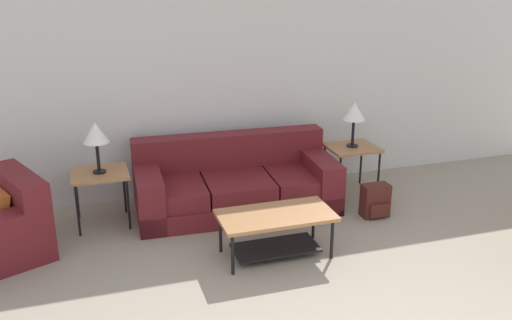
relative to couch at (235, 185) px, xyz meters
The scene contains 8 objects.
wall_back 1.21m from the couch, 79.45° to the left, with size 9.17×0.06×2.60m.
couch is the anchor object (origin of this frame).
coffee_table 1.21m from the couch, 86.82° to the right, with size 1.11×0.57×0.44m.
side_table_left 1.52m from the couch, behind, with size 0.60×0.54×0.60m.
side_table_right 1.51m from the couch, ahead, with size 0.60×0.54×0.60m.
table_lamp_left 1.67m from the couch, behind, with size 0.27×0.27×0.56m.
table_lamp_right 1.67m from the couch, ahead, with size 0.27×0.27×0.56m.
backpack 1.60m from the couch, 25.93° to the right, with size 0.31×0.25×0.38m.
Camera 1 is at (-1.74, -2.50, 2.74)m, focal length 40.00 mm.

